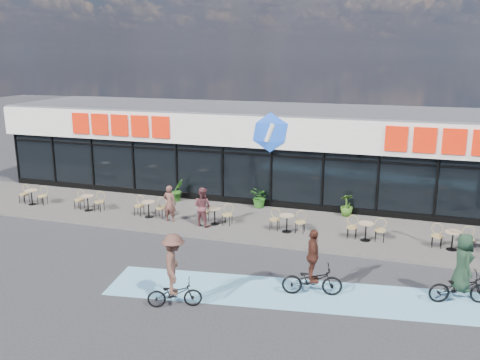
% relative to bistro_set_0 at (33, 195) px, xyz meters
% --- Properties ---
extents(ground, '(120.00, 120.00, 0.00)m').
position_rel_bistro_set_0_xyz_m(ground, '(11.35, -3.73, -0.56)').
color(ground, '#28282B').
rests_on(ground, ground).
extents(sidewalk, '(44.00, 5.00, 0.10)m').
position_rel_bistro_set_0_xyz_m(sidewalk, '(11.35, 0.77, -0.51)').
color(sidewalk, '#504C47').
rests_on(sidewalk, ground).
extents(bike_lane, '(14.17, 4.13, 0.01)m').
position_rel_bistro_set_0_xyz_m(bike_lane, '(15.35, -5.23, -0.55)').
color(bike_lane, '#6BADCB').
rests_on(bike_lane, ground).
extents(building, '(30.60, 6.57, 4.75)m').
position_rel_bistro_set_0_xyz_m(building, '(11.35, 6.20, 1.78)').
color(building, black).
rests_on(building, ground).
extents(bistro_set_0, '(1.54, 0.62, 0.90)m').
position_rel_bistro_set_0_xyz_m(bistro_set_0, '(0.00, 0.00, 0.00)').
color(bistro_set_0, tan).
rests_on(bistro_set_0, sidewalk).
extents(bistro_set_1, '(1.54, 0.62, 0.90)m').
position_rel_bistro_set_0_xyz_m(bistro_set_1, '(3.23, 0.00, 0.00)').
color(bistro_set_1, tan).
rests_on(bistro_set_1, sidewalk).
extents(bistro_set_2, '(1.54, 0.62, 0.90)m').
position_rel_bistro_set_0_xyz_m(bistro_set_2, '(6.46, 0.00, 0.00)').
color(bistro_set_2, tan).
rests_on(bistro_set_2, sidewalk).
extents(bistro_set_3, '(1.54, 0.62, 0.90)m').
position_rel_bistro_set_0_xyz_m(bistro_set_3, '(9.69, 0.00, 0.00)').
color(bistro_set_3, tan).
rests_on(bistro_set_3, sidewalk).
extents(bistro_set_4, '(1.54, 0.62, 0.90)m').
position_rel_bistro_set_0_xyz_m(bistro_set_4, '(12.92, 0.00, 0.00)').
color(bistro_set_4, tan).
rests_on(bistro_set_4, sidewalk).
extents(bistro_set_5, '(1.54, 0.62, 0.90)m').
position_rel_bistro_set_0_xyz_m(bistro_set_5, '(16.15, 0.00, 0.00)').
color(bistro_set_5, tan).
rests_on(bistro_set_5, sidewalk).
extents(bistro_set_6, '(1.54, 0.62, 0.90)m').
position_rel_bistro_set_0_xyz_m(bistro_set_6, '(19.37, 0.00, 0.00)').
color(bistro_set_6, tan).
rests_on(bistro_set_6, sidewalk).
extents(potted_plant_left, '(0.76, 0.79, 1.12)m').
position_rel_bistro_set_0_xyz_m(potted_plant_left, '(6.62, 2.73, 0.10)').
color(potted_plant_left, '#245418').
rests_on(potted_plant_left, sidewalk).
extents(potted_plant_mid, '(1.21, 1.17, 1.03)m').
position_rel_bistro_set_0_xyz_m(potted_plant_mid, '(10.91, 2.90, 0.06)').
color(potted_plant_mid, '#235819').
rests_on(potted_plant_mid, sidewalk).
extents(potted_plant_right, '(0.80, 0.80, 1.04)m').
position_rel_bistro_set_0_xyz_m(potted_plant_right, '(15.06, 2.88, 0.07)').
color(potted_plant_right, '#315518').
rests_on(potted_plant_right, sidewalk).
extents(patron_left, '(0.60, 0.40, 1.65)m').
position_rel_bistro_set_0_xyz_m(patron_left, '(7.64, -0.32, 0.37)').
color(patron_left, brown).
rests_on(patron_left, sidewalk).
extents(patron_right, '(0.97, 0.84, 1.72)m').
position_rel_bistro_set_0_xyz_m(patron_right, '(9.25, -0.43, 0.40)').
color(patron_right, brown).
rests_on(patron_right, sidewalk).
extents(cyclist_a, '(1.99, 1.08, 2.16)m').
position_rel_bistro_set_0_xyz_m(cyclist_a, '(14.90, -5.23, 0.24)').
color(cyclist_a, black).
rests_on(cyclist_a, ground).
extents(cyclist_b, '(1.99, 1.17, 2.23)m').
position_rel_bistro_set_0_xyz_m(cyclist_b, '(19.27, -4.38, 0.29)').
color(cyclist_b, black).
rests_on(cyclist_b, ground).
extents(cyclist_c, '(1.73, 1.38, 2.31)m').
position_rel_bistro_set_0_xyz_m(cyclist_c, '(11.12, -7.29, 0.50)').
color(cyclist_c, black).
rests_on(cyclist_c, ground).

